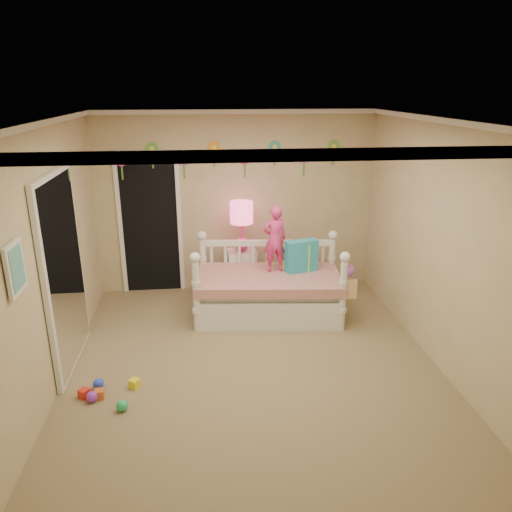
{
  "coord_description": "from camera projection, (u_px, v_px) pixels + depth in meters",
  "views": [
    {
      "loc": [
        -0.49,
        -4.67,
        2.9
      ],
      "look_at": [
        0.1,
        0.6,
        1.05
      ],
      "focal_mm": 34.26,
      "sensor_mm": 36.0,
      "label": 1
    }
  ],
  "objects": [
    {
      "name": "floor",
      "position": [
        253.0,
        364.0,
        5.38
      ],
      "size": [
        4.0,
        4.5,
        0.01
      ],
      "primitive_type": "cube",
      "color": "#7F684C",
      "rests_on": "ground"
    },
    {
      "name": "ceiling",
      "position": [
        252.0,
        120.0,
        4.53
      ],
      "size": [
        4.0,
        4.5,
        0.01
      ],
      "primitive_type": "cube",
      "color": "white",
      "rests_on": "floor"
    },
    {
      "name": "back_wall",
      "position": [
        236.0,
        203.0,
        7.07
      ],
      "size": [
        4.0,
        0.01,
        2.6
      ],
      "primitive_type": "cube",
      "color": "tan",
      "rests_on": "floor"
    },
    {
      "name": "left_wall",
      "position": [
        49.0,
        260.0,
        4.75
      ],
      "size": [
        0.01,
        4.5,
        2.6
      ],
      "primitive_type": "cube",
      "color": "tan",
      "rests_on": "floor"
    },
    {
      "name": "right_wall",
      "position": [
        440.0,
        246.0,
        5.17
      ],
      "size": [
        0.01,
        4.5,
        2.6
      ],
      "primitive_type": "cube",
      "color": "tan",
      "rests_on": "floor"
    },
    {
      "name": "crown_molding",
      "position": [
        252.0,
        123.0,
        4.54
      ],
      "size": [
        4.0,
        4.5,
        0.06
      ],
      "primitive_type": null,
      "color": "white",
      "rests_on": "ceiling"
    },
    {
      "name": "daybed",
      "position": [
        268.0,
        279.0,
        6.38
      ],
      "size": [
        1.99,
        1.21,
        1.03
      ],
      "primitive_type": null,
      "rotation": [
        0.0,
        0.0,
        -0.1
      ],
      "color": "white",
      "rests_on": "floor"
    },
    {
      "name": "pillow_turquoise",
      "position": [
        301.0,
        256.0,
        6.42
      ],
      "size": [
        0.45,
        0.25,
        0.42
      ],
      "primitive_type": "cube",
      "rotation": [
        0.0,
        0.0,
        0.27
      ],
      "color": "teal",
      "rests_on": "daybed"
    },
    {
      "name": "pillow_lime",
      "position": [
        295.0,
        257.0,
        6.48
      ],
      "size": [
        0.41,
        0.24,
        0.37
      ],
      "primitive_type": "cube",
      "rotation": [
        0.0,
        0.0,
        -0.27
      ],
      "color": "#B8E245",
      "rests_on": "daybed"
    },
    {
      "name": "child",
      "position": [
        275.0,
        239.0,
        6.35
      ],
      "size": [
        0.35,
        0.26,
        0.88
      ],
      "primitive_type": "imported",
      "rotation": [
        0.0,
        0.0,
        3.3
      ],
      "color": "#EF3686",
      "rests_on": "daybed"
    },
    {
      "name": "nightstand",
      "position": [
        242.0,
        273.0,
        7.09
      ],
      "size": [
        0.42,
        0.33,
        0.67
      ],
      "primitive_type": "cube",
      "rotation": [
        0.0,
        0.0,
        0.05
      ],
      "color": "white",
      "rests_on": "floor"
    },
    {
      "name": "table_lamp",
      "position": [
        242.0,
        219.0,
        6.82
      ],
      "size": [
        0.32,
        0.32,
        0.71
      ],
      "color": "#F4208D",
      "rests_on": "nightstand"
    },
    {
      "name": "closet_doorway",
      "position": [
        150.0,
        223.0,
        7.01
      ],
      "size": [
        0.9,
        0.04,
        2.07
      ],
      "primitive_type": "cube",
      "color": "black",
      "rests_on": "back_wall"
    },
    {
      "name": "flower_decals",
      "position": [
        230.0,
        158.0,
        6.84
      ],
      "size": [
        3.4,
        0.02,
        0.5
      ],
      "primitive_type": null,
      "color": "#B2668C",
      "rests_on": "back_wall"
    },
    {
      "name": "mirror_closet",
      "position": [
        64.0,
        273.0,
        5.11
      ],
      "size": [
        0.07,
        1.3,
        2.1
      ],
      "primitive_type": "cube",
      "color": "white",
      "rests_on": "left_wall"
    },
    {
      "name": "wall_picture",
      "position": [
        15.0,
        268.0,
        3.82
      ],
      "size": [
        0.05,
        0.34,
        0.42
      ],
      "primitive_type": "cube",
      "color": "white",
      "rests_on": "left_wall"
    },
    {
      "name": "hanging_bag",
      "position": [
        347.0,
        282.0,
        5.97
      ],
      "size": [
        0.2,
        0.16,
        0.36
      ],
      "primitive_type": null,
      "color": "beige",
      "rests_on": "daybed"
    },
    {
      "name": "toy_scatter",
      "position": [
        103.0,
        406.0,
        4.58
      ],
      "size": [
        1.07,
        1.45,
        0.11
      ],
      "primitive_type": null,
      "rotation": [
        0.0,
        0.0,
        -0.23
      ],
      "color": "#996666",
      "rests_on": "floor"
    }
  ]
}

